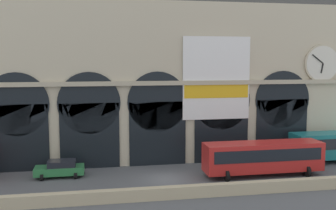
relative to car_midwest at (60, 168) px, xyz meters
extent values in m
plane|color=#54565B|center=(9.39, -2.35, -0.80)|extent=(200.00, 200.00, 0.00)
cube|color=#BCAD8C|center=(9.39, -7.36, -0.33)|extent=(90.00, 0.70, 0.95)
cube|color=beige|center=(9.39, 4.75, 7.42)|extent=(41.64, 4.20, 16.45)
cube|color=black|center=(-4.05, 2.60, 2.43)|extent=(5.74, 0.20, 6.46)
cylinder|color=black|center=(-4.05, 2.60, 5.66)|extent=(6.05, 0.20, 6.05)
cube|color=black|center=(2.67, 2.60, 2.43)|extent=(5.74, 0.20, 6.46)
cylinder|color=black|center=(2.67, 2.60, 5.66)|extent=(6.05, 0.20, 6.05)
cube|color=black|center=(9.39, 2.60, 2.43)|extent=(5.74, 0.20, 6.46)
cylinder|color=black|center=(9.39, 2.60, 5.66)|extent=(6.05, 0.20, 6.05)
cube|color=black|center=(16.10, 2.60, 2.43)|extent=(5.74, 0.20, 6.46)
cylinder|color=black|center=(16.10, 2.60, 5.66)|extent=(6.05, 0.20, 6.05)
cube|color=black|center=(22.82, 2.60, 2.43)|extent=(5.74, 0.20, 6.46)
cylinder|color=black|center=(22.82, 2.60, 5.66)|extent=(6.05, 0.20, 6.05)
cylinder|color=beige|center=(27.21, 2.50, 9.45)|extent=(4.05, 0.25, 4.05)
cylinder|color=silver|center=(27.21, 2.38, 9.45)|extent=(3.75, 0.06, 3.75)
cube|color=black|center=(27.12, 2.32, 8.94)|extent=(0.34, 0.04, 1.04)
cube|color=black|center=(26.57, 2.30, 9.91)|extent=(1.36, 0.04, 1.03)
cube|color=white|center=(15.46, 2.48, 7.97)|extent=(7.05, 0.12, 8.43)
cube|color=yellow|center=(15.46, 2.40, 6.78)|extent=(6.77, 0.04, 1.63)
cube|color=#B6AB91|center=(9.39, 2.50, 7.53)|extent=(41.64, 0.50, 0.44)
cube|color=#2D7A42|center=(-0.06, 0.00, -0.15)|extent=(4.40, 1.80, 0.70)
cube|color=black|center=(0.16, 0.00, 0.47)|extent=(2.46, 1.62, 0.55)
cylinder|color=black|center=(-1.51, -0.81, -0.50)|extent=(0.28, 0.60, 0.60)
cylinder|color=black|center=(-1.51, 0.81, -0.50)|extent=(0.28, 0.60, 0.60)
cylinder|color=black|center=(1.39, -0.81, -0.50)|extent=(0.28, 0.60, 0.60)
cylinder|color=black|center=(1.39, 0.81, -0.50)|extent=(0.28, 0.60, 0.60)
cube|color=red|center=(18.32, -2.87, 1.00)|extent=(11.00, 2.50, 2.60)
cube|color=black|center=(18.32, -4.14, 1.35)|extent=(10.12, 0.04, 1.10)
cylinder|color=black|center=(14.47, -4.00, -0.30)|extent=(0.28, 1.00, 1.00)
cylinder|color=black|center=(14.47, -1.75, -0.30)|extent=(0.28, 1.00, 1.00)
cylinder|color=black|center=(22.17, -4.00, -0.30)|extent=(0.28, 1.00, 1.00)
cylinder|color=black|center=(22.17, -1.75, -0.30)|extent=(0.28, 1.00, 1.00)
cylinder|color=black|center=(24.82, -0.69, -0.30)|extent=(0.28, 1.00, 1.00)
cylinder|color=black|center=(24.82, 1.56, -0.30)|extent=(0.28, 1.00, 1.00)
camera|label=1|loc=(3.27, -36.08, 9.73)|focal=42.11mm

